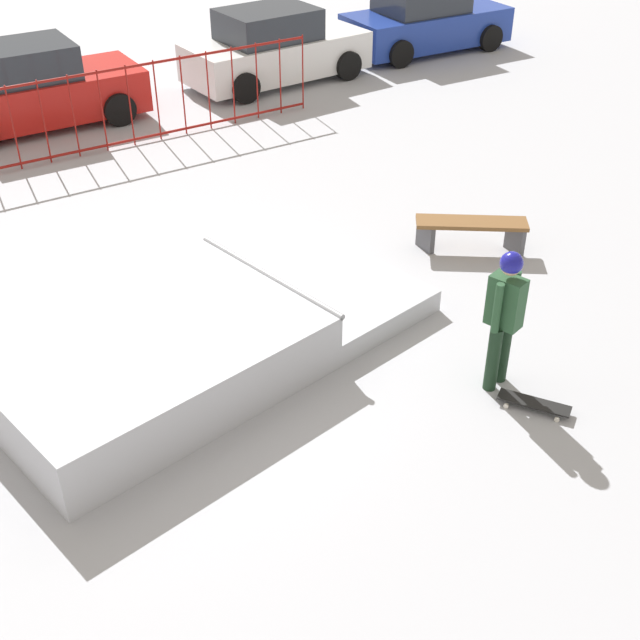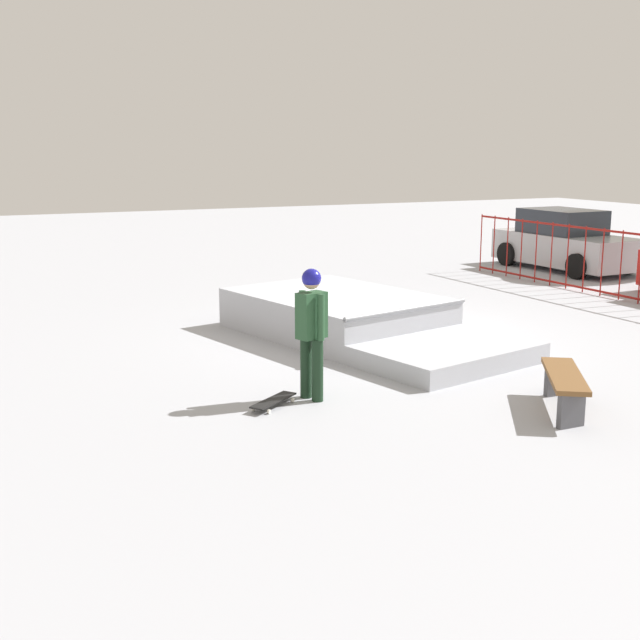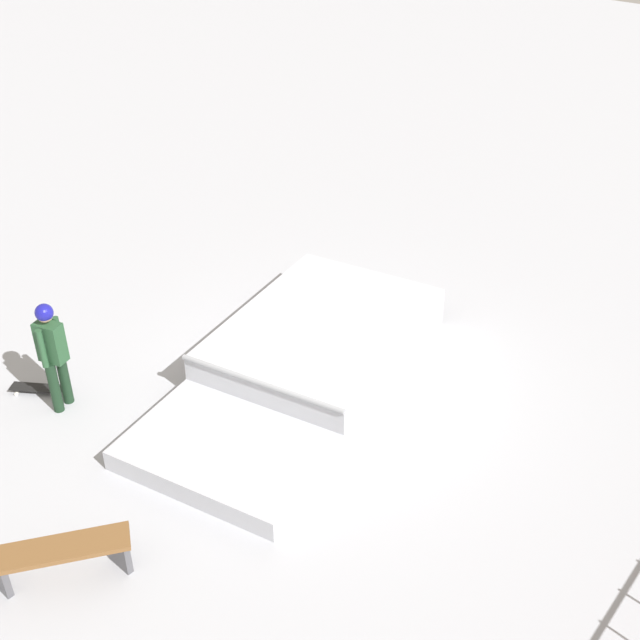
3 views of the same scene
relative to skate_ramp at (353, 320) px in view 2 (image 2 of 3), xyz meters
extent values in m
plane|color=#A8AAB2|center=(0.00, 0.36, -0.32)|extent=(60.00, 60.00, 0.00)
cube|color=#B0B3BB|center=(-0.47, -0.11, 0.03)|extent=(4.09, 3.34, 0.70)
cube|color=#B0B3BB|center=(2.16, 0.50, -0.17)|extent=(2.34, 2.94, 0.30)
cylinder|color=gray|center=(1.29, 0.30, 0.38)|extent=(0.66, 2.55, 0.08)
cylinder|color=black|center=(2.83, -2.16, 0.09)|extent=(0.15, 0.15, 0.82)
cylinder|color=black|center=(3.04, -2.09, 0.09)|extent=(0.15, 0.15, 0.82)
cube|color=#264C2D|center=(2.94, -2.13, 0.80)|extent=(0.33, 0.43, 0.60)
cylinder|color=#264C2D|center=(2.77, -2.18, 0.80)|extent=(0.09, 0.09, 0.60)
cylinder|color=#264C2D|center=(3.10, -2.07, 0.80)|extent=(0.09, 0.09, 0.60)
sphere|color=tan|center=(2.94, -2.13, 1.25)|extent=(0.22, 0.22, 0.22)
sphere|color=navy|center=(2.94, -2.13, 1.28)|extent=(0.25, 0.25, 0.25)
cube|color=black|center=(3.02, -2.70, -0.23)|extent=(0.62, 0.77, 0.02)
cylinder|color=silver|center=(2.76, -2.54, -0.29)|extent=(0.06, 0.06, 0.06)
cylinder|color=silver|center=(2.95, -2.40, -0.29)|extent=(0.06, 0.06, 0.06)
cylinder|color=silver|center=(3.08, -2.99, -0.29)|extent=(0.06, 0.06, 0.06)
cylinder|color=silver|center=(3.27, -2.86, -0.29)|extent=(0.06, 0.06, 0.06)
cylinder|color=maroon|center=(-5.58, 6.67, 0.43)|extent=(0.03, 0.03, 1.50)
cylinder|color=maroon|center=(-5.05, 6.69, 0.43)|extent=(0.03, 0.03, 1.50)
cylinder|color=maroon|center=(-4.52, 6.71, 0.43)|extent=(0.03, 0.03, 1.50)
cylinder|color=maroon|center=(-3.98, 6.73, 0.43)|extent=(0.03, 0.03, 1.50)
cylinder|color=maroon|center=(-3.45, 6.75, 0.43)|extent=(0.03, 0.03, 1.50)
cylinder|color=maroon|center=(-2.92, 6.77, 0.43)|extent=(0.03, 0.03, 1.50)
cylinder|color=maroon|center=(-2.39, 6.79, 0.43)|extent=(0.03, 0.03, 1.50)
cylinder|color=maroon|center=(-1.86, 6.81, 0.43)|extent=(0.03, 0.03, 1.50)
cylinder|color=maroon|center=(-1.33, 6.83, 0.43)|extent=(0.03, 0.03, 1.50)
cylinder|color=maroon|center=(-0.80, 6.85, 0.43)|extent=(0.03, 0.03, 1.50)
cube|color=brown|center=(4.69, 0.53, 0.13)|extent=(1.55, 1.22, 0.06)
cube|color=#4C4C51|center=(4.15, 0.89, -0.11)|extent=(0.08, 0.36, 0.42)
cube|color=#4C4C51|center=(5.24, 0.17, -0.11)|extent=(0.08, 0.36, 0.42)
cube|color=#B7B7BC|center=(-4.78, 8.84, 0.24)|extent=(4.15, 1.82, 0.80)
cube|color=#262B33|center=(-4.98, 8.84, 0.96)|extent=(2.04, 1.56, 0.64)
cylinder|color=black|center=(-3.46, 9.73, 0.00)|extent=(0.65, 0.24, 0.64)
cylinder|color=black|center=(-3.41, 8.03, 0.00)|extent=(0.65, 0.24, 0.64)
cylinder|color=black|center=(-6.16, 9.65, 0.00)|extent=(0.65, 0.24, 0.64)
cylinder|color=black|center=(-6.11, 7.96, 0.00)|extent=(0.65, 0.24, 0.64)
camera|label=1|loc=(-2.64, -7.70, 5.64)|focal=46.86mm
camera|label=2|loc=(12.42, -6.44, 2.93)|focal=46.58mm
camera|label=3|loc=(7.29, 6.75, 7.04)|focal=45.04mm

